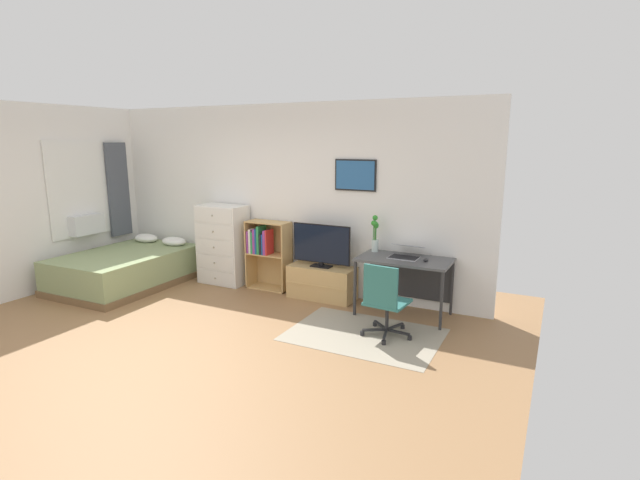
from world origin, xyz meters
TOP-DOWN VIEW (x-y plane):
  - ground_plane at (0.00, 0.00)m, footprint 7.20×7.20m
  - wall_back_with_posters at (0.01, 2.43)m, footprint 6.12×0.09m
  - wall_left_with_window at (-3.02, 0.18)m, footprint 0.27×4.92m
  - area_rug at (1.80, 1.23)m, footprint 1.70×1.20m
  - bed at (-2.16, 1.37)m, footprint 1.43×2.02m
  - dresser at (-0.92, 2.15)m, footprint 0.74×0.46m
  - bookshelf at (-0.18, 2.22)m, footprint 0.66×0.30m
  - tv_stand at (0.79, 2.17)m, footprint 0.94×0.41m
  - television at (0.79, 2.15)m, footprint 0.86×0.16m
  - desk at (2.00, 2.13)m, footprint 1.15×0.64m
  - office_chair at (2.02, 1.26)m, footprint 0.57×0.58m
  - laptop at (1.99, 2.14)m, footprint 0.39×0.41m
  - computer_mouse at (2.27, 2.03)m, footprint 0.06×0.10m
  - bamboo_vase at (1.53, 2.24)m, footprint 0.10×0.10m

SIDE VIEW (x-z plane):
  - ground_plane at x=0.00m, z-range 0.00..0.00m
  - area_rug at x=1.80m, z-range 0.00..0.01m
  - tv_stand at x=0.79m, z-range 0.00..0.46m
  - bed at x=-2.16m, z-range -0.06..0.59m
  - office_chair at x=2.02m, z-range 0.03..0.89m
  - bookshelf at x=-0.18m, z-range 0.09..1.11m
  - dresser at x=-0.92m, z-range 0.00..1.22m
  - desk at x=2.00m, z-range 0.24..0.98m
  - computer_mouse at x=2.27m, z-range 0.74..0.77m
  - television at x=0.79m, z-range 0.46..1.06m
  - laptop at x=1.99m, z-range 0.72..0.89m
  - bamboo_vase at x=1.53m, z-range 0.75..1.23m
  - wall_left_with_window at x=-3.02m, z-range -0.01..2.69m
  - wall_back_with_posters at x=0.01m, z-range 0.00..2.70m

